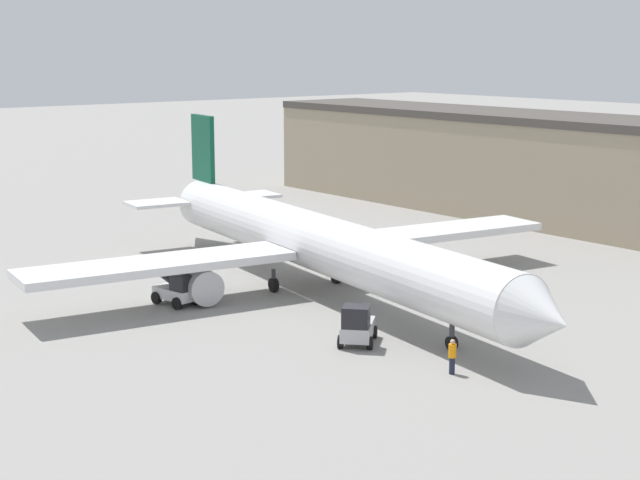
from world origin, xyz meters
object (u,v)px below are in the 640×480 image
(baggage_tug, at_px, (357,326))
(airplane, at_px, (312,242))
(ground_crew_worker, at_px, (452,356))
(belt_loader_truck, at_px, (178,290))

(baggage_tug, bearing_deg, airplane, -158.76)
(airplane, relative_size, ground_crew_worker, 25.74)
(airplane, xyz_separation_m, baggage_tug, (10.60, -5.31, -2.15))
(ground_crew_worker, xyz_separation_m, baggage_tug, (-6.40, -0.46, 0.09))
(baggage_tug, bearing_deg, ground_crew_worker, 51.99)
(ground_crew_worker, bearing_deg, airplane, 22.60)
(ground_crew_worker, bearing_deg, belt_loader_truck, 49.44)
(airplane, height_order, baggage_tug, airplane)
(airplane, height_order, belt_loader_truck, airplane)
(airplane, distance_m, ground_crew_worker, 17.82)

